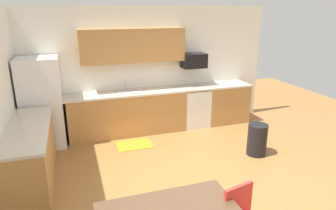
{
  "coord_description": "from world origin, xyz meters",
  "views": [
    {
      "loc": [
        -1.59,
        -3.8,
        2.63
      ],
      "look_at": [
        0.0,
        1.0,
        1.0
      ],
      "focal_mm": 31.97,
      "sensor_mm": 36.0,
      "label": 1
    }
  ],
  "objects_px": {
    "refrigerator": "(42,103)",
    "microwave": "(194,61)",
    "oven_range": "(194,107)",
    "trash_bin": "(257,140)"
  },
  "relations": [
    {
      "from": "refrigerator",
      "to": "microwave",
      "type": "relative_size",
      "value": 3.28
    },
    {
      "from": "oven_range",
      "to": "trash_bin",
      "type": "bearing_deg",
      "value": -73.27
    },
    {
      "from": "oven_range",
      "to": "microwave",
      "type": "relative_size",
      "value": 1.69
    },
    {
      "from": "refrigerator",
      "to": "trash_bin",
      "type": "height_order",
      "value": "refrigerator"
    },
    {
      "from": "microwave",
      "to": "trash_bin",
      "type": "bearing_deg",
      "value": -74.12
    },
    {
      "from": "oven_range",
      "to": "microwave",
      "type": "bearing_deg",
      "value": 90.0
    },
    {
      "from": "trash_bin",
      "to": "microwave",
      "type": "bearing_deg",
      "value": 105.88
    },
    {
      "from": "microwave",
      "to": "trash_bin",
      "type": "height_order",
      "value": "microwave"
    },
    {
      "from": "oven_range",
      "to": "trash_bin",
      "type": "relative_size",
      "value": 1.52
    },
    {
      "from": "refrigerator",
      "to": "oven_range",
      "type": "distance_m",
      "value": 3.28
    }
  ]
}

